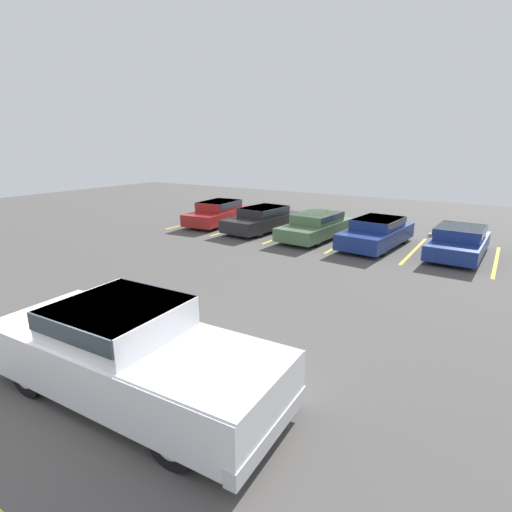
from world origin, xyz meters
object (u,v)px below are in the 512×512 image
Objects in this scene: parked_sedan_b at (263,218)px; parked_sedan_e at (459,240)px; parked_sedan_c at (316,225)px; wheel_stop_curb at (449,237)px; parked_sedan_a at (219,212)px; parked_sedan_d at (377,232)px; pickup_truck at (134,353)px.

parked_sedan_b reaches higher than parked_sedan_e.
parked_sedan_c is 6.35m from wheel_stop_curb.
parked_sedan_c is 1.10× the size of parked_sedan_e.
parked_sedan_a reaches higher than parked_sedan_d.
parked_sedan_a is 6.06m from parked_sedan_c.
pickup_truck is at bearing 3.36° from parked_sedan_d.
parked_sedan_a reaches higher than parked_sedan_c.
pickup_truck reaches higher than wheel_stop_curb.
parked_sedan_b is at bearing -86.01° from parked_sedan_d.
parked_sedan_a reaches higher than parked_sedan_e.
parked_sedan_a reaches higher than wheel_stop_curb.
pickup_truck is 15.81m from parked_sedan_a.
parked_sedan_c reaches higher than wheel_stop_curb.
parked_sedan_e is (12.09, -0.12, -0.04)m from parked_sedan_a.
parked_sedan_c is at bearing 81.48° from parked_sedan_a.
parked_sedan_a is at bearing -86.86° from parked_sedan_d.
pickup_truck reaches higher than parked_sedan_d.
parked_sedan_b reaches higher than wheel_stop_curb.
parked_sedan_b is 5.89m from parked_sedan_d.
parked_sedan_e is 3.32m from wheel_stop_curb.
pickup_truck is at bearing 14.57° from parked_sedan_c.
parked_sedan_c is 1.01× the size of parked_sedan_d.
parked_sedan_e is (3.21, 0.21, -0.02)m from parked_sedan_d.
wheel_stop_curb is at bearing 126.82° from parked_sedan_c.
parked_sedan_b is at bearing -88.77° from parked_sedan_c.
pickup_truck is at bearing 27.80° from parked_sedan_b.
parked_sedan_d is 1.08× the size of parked_sedan_e.
pickup_truck is 1.21× the size of parked_sedan_a.
parked_sedan_d is at bearing 82.70° from parked_sedan_a.
parked_sedan_a is at bearing 119.74° from pickup_truck.
parked_sedan_c is 2.83m from parked_sedan_d.
parked_sedan_e is at bearing 98.87° from parked_sedan_d.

